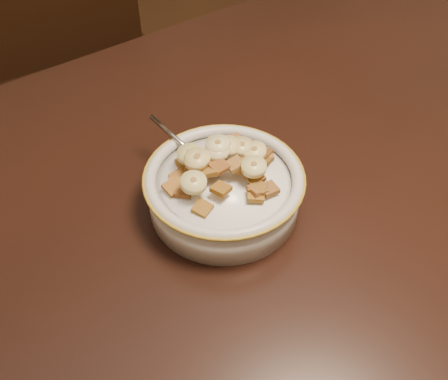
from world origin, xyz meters
TOP-DOWN VIEW (x-y plane):
  - table at (0.00, 0.00)m, footprint 1.41×0.91m
  - chair at (-0.02, 0.69)m, footprint 0.50×0.50m
  - cereal_bowl at (-0.13, 0.00)m, footprint 0.19×0.19m
  - milk at (-0.13, 0.00)m, footprint 0.16×0.16m
  - spoon at (-0.13, 0.04)m, footprint 0.04×0.05m
  - cereal_square_0 at (-0.19, 0.03)m, footprint 0.02×0.02m
  - cereal_square_1 at (-0.08, 0.05)m, footprint 0.03×0.03m
  - cereal_square_2 at (-0.12, 0.00)m, footprint 0.02×0.02m
  - cereal_square_3 at (-0.10, -0.02)m, footprint 0.02×0.02m
  - cereal_square_4 at (-0.12, -0.04)m, footprint 0.03×0.03m
  - cereal_square_5 at (-0.07, 0.00)m, footprint 0.03×0.03m
  - cereal_square_6 at (-0.18, 0.02)m, footprint 0.03×0.03m
  - cereal_square_7 at (-0.18, 0.03)m, footprint 0.03×0.03m
  - cereal_square_8 at (-0.13, 0.02)m, footprint 0.03×0.03m
  - cereal_square_9 at (-0.11, -0.00)m, footprint 0.03×0.03m
  - cereal_square_10 at (-0.12, 0.04)m, footprint 0.03×0.03m
  - cereal_square_11 at (-0.15, 0.06)m, footprint 0.02×0.02m
  - cereal_square_12 at (-0.15, -0.02)m, footprint 0.03×0.03m
  - cereal_square_13 at (-0.10, -0.01)m, footprint 0.02×0.02m
  - cereal_square_14 at (-0.14, 0.03)m, footprint 0.03×0.03m
  - cereal_square_15 at (-0.15, 0.04)m, footprint 0.03×0.03m
  - cereal_square_16 at (-0.13, 0.01)m, footprint 0.02×0.02m
  - cereal_square_17 at (-0.09, 0.03)m, footprint 0.03×0.03m
  - cereal_square_18 at (-0.10, -0.04)m, footprint 0.02×0.02m
  - cereal_square_19 at (-0.11, -0.04)m, footprint 0.03×0.03m
  - cereal_square_20 at (-0.06, 0.01)m, footprint 0.03×0.03m
  - cereal_square_21 at (-0.15, 0.01)m, footprint 0.03×0.03m
  - cereal_square_22 at (-0.06, 0.01)m, footprint 0.02×0.02m
  - cereal_square_23 at (-0.11, -0.04)m, footprint 0.02×0.02m
  - cereal_square_24 at (-0.17, 0.04)m, footprint 0.02×0.02m
  - cereal_square_25 at (-0.18, -0.02)m, footprint 0.03×0.03m
  - banana_slice_0 at (-0.12, 0.03)m, footprint 0.04×0.04m
  - banana_slice_1 at (-0.15, 0.03)m, footprint 0.03×0.03m
  - banana_slice_2 at (-0.12, 0.04)m, footprint 0.04×0.04m
  - banana_slice_3 at (-0.10, 0.03)m, footprint 0.04×0.04m
  - banana_slice_4 at (-0.10, -0.02)m, footprint 0.04×0.04m
  - banana_slice_5 at (-0.18, 0.00)m, footprint 0.03×0.03m
  - banana_slice_6 at (-0.08, 0.01)m, footprint 0.04×0.04m
  - banana_slice_7 at (-0.15, 0.03)m, footprint 0.04×0.04m
  - banana_slice_8 at (-0.15, 0.05)m, footprint 0.04×0.04m
  - banana_slice_9 at (-0.09, 0.03)m, footprint 0.04×0.04m

SIDE VIEW (x-z plane):
  - chair at x=-0.02m, z-range 0.00..1.03m
  - table at x=0.00m, z-range 0.71..0.75m
  - cereal_bowl at x=-0.13m, z-range 0.75..0.80m
  - milk at x=-0.13m, z-range 0.79..0.80m
  - spoon at x=-0.13m, z-range 0.79..0.81m
  - cereal_square_25 at x=-0.18m, z-range 0.80..0.81m
  - cereal_square_11 at x=-0.15m, z-range 0.80..0.81m
  - cereal_square_24 at x=-0.17m, z-range 0.80..0.81m
  - cereal_square_7 at x=-0.18m, z-range 0.80..0.81m
  - cereal_square_6 at x=-0.18m, z-range 0.80..0.81m
  - cereal_square_22 at x=-0.06m, z-range 0.80..0.81m
  - cereal_square_5 at x=-0.07m, z-range 0.80..0.81m
  - cereal_square_20 at x=-0.06m, z-range 0.80..0.81m
  - cereal_square_1 at x=-0.08m, z-range 0.80..0.81m
  - cereal_square_0 at x=-0.19m, z-range 0.80..0.81m
  - cereal_square_4 at x=-0.12m, z-range 0.80..0.81m
  - cereal_square_18 at x=-0.10m, z-range 0.80..0.81m
  - cereal_square_17 at x=-0.09m, z-range 0.80..0.81m
  - cereal_square_23 at x=-0.11m, z-range 0.80..0.81m
  - cereal_square_19 at x=-0.11m, z-range 0.80..0.81m
  - cereal_square_3 at x=-0.10m, z-range 0.80..0.81m
  - cereal_square_12 at x=-0.15m, z-range 0.81..0.82m
  - cereal_square_15 at x=-0.15m, z-range 0.81..0.82m
  - cereal_square_10 at x=-0.12m, z-range 0.81..0.82m
  - cereal_square_13 at x=-0.10m, z-range 0.81..0.82m
  - banana_slice_6 at x=-0.08m, z-range 0.81..0.82m
  - cereal_square_14 at x=-0.14m, z-range 0.81..0.82m
  - cereal_square_9 at x=-0.11m, z-range 0.81..0.82m
  - cereal_square_8 at x=-0.13m, z-range 0.81..0.82m
  - banana_slice_9 at x=-0.09m, z-range 0.81..0.82m
  - cereal_square_21 at x=-0.15m, z-range 0.81..0.82m
  - banana_slice_3 at x=-0.10m, z-range 0.81..0.83m
  - cereal_square_2 at x=-0.12m, z-range 0.81..0.83m
  - cereal_square_16 at x=-0.13m, z-range 0.82..0.82m
  - banana_slice_8 at x=-0.15m, z-range 0.82..0.83m
  - banana_slice_5 at x=-0.18m, z-range 0.82..0.83m
  - banana_slice_4 at x=-0.10m, z-range 0.82..0.83m
  - banana_slice_0 at x=-0.12m, z-range 0.82..0.83m
  - banana_slice_1 at x=-0.15m, z-range 0.82..0.83m
  - banana_slice_7 at x=-0.15m, z-range 0.82..0.83m
  - banana_slice_2 at x=-0.12m, z-range 0.82..0.83m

